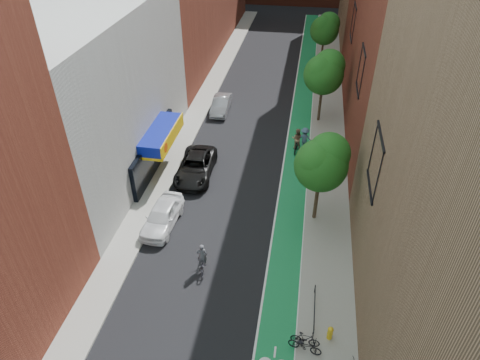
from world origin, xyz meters
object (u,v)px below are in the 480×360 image
at_px(parked_car_white, 162,216).
at_px(cyclist_lane_near, 297,142).
at_px(parked_car_black, 196,167).
at_px(cyclist_lane_mid, 305,159).
at_px(cyclist_lane_far, 304,141).
at_px(fire_hydrant, 330,333).
at_px(cyclist_lead, 202,262).
at_px(parked_car_silver, 221,105).

height_order(parked_car_white, cyclist_lane_near, cyclist_lane_near).
height_order(parked_car_black, cyclist_lane_mid, cyclist_lane_mid).
height_order(cyclist_lane_near, cyclist_lane_far, cyclist_lane_far).
relative_size(parked_car_black, cyclist_lane_mid, 2.92).
height_order(cyclist_lane_near, fire_hydrant, cyclist_lane_near).
xyz_separation_m(parked_car_black, cyclist_lane_mid, (8.23, 2.48, -0.05)).
bearing_deg(parked_car_white, parked_car_black, 85.80).
relative_size(parked_car_white, cyclist_lane_far, 2.04).
height_order(cyclist_lane_mid, cyclist_lane_far, cyclist_lane_far).
relative_size(parked_car_black, cyclist_lane_far, 2.50).
relative_size(cyclist_lead, cyclist_lane_far, 0.89).
bearing_deg(cyclist_lane_near, cyclist_lane_mid, 118.29).
distance_m(cyclist_lane_mid, cyclist_lane_far, 2.29).
relative_size(parked_car_black, cyclist_lane_near, 2.61).
height_order(parked_car_silver, fire_hydrant, parked_car_silver).
bearing_deg(cyclist_lane_mid, cyclist_lead, 69.94).
distance_m(cyclist_lane_near, cyclist_lane_far, 0.64).
relative_size(parked_car_white, cyclist_lead, 2.30).
distance_m(parked_car_black, parked_car_silver, 10.81).
distance_m(parked_car_white, cyclist_lane_near, 13.38).
height_order(parked_car_black, cyclist_lead, cyclist_lead).
bearing_deg(parked_car_silver, cyclist_lead, -82.97).
distance_m(cyclist_lane_mid, fire_hydrant, 15.42).
distance_m(parked_car_white, fire_hydrant, 12.88).
bearing_deg(fire_hydrant, cyclist_lane_far, 96.85).
height_order(parked_car_white, cyclist_lane_mid, cyclist_lane_mid).
relative_size(cyclist_lead, cyclist_lane_mid, 1.03).
distance_m(parked_car_white, cyclist_lane_far, 13.82).
bearing_deg(parked_car_black, cyclist_lane_near, 30.11).
xyz_separation_m(parked_car_white, cyclist_lane_mid, (8.98, 8.42, -0.05)).
height_order(cyclist_lane_near, cyclist_lane_mid, cyclist_lane_near).
xyz_separation_m(parked_car_white, fire_hydrant, (10.88, -6.89, -0.19)).
bearing_deg(cyclist_lane_near, parked_car_black, 39.77).
relative_size(parked_car_silver, cyclist_lane_far, 1.94).
bearing_deg(cyclist_lead, parked_car_black, -85.09).
relative_size(parked_car_silver, cyclist_lane_near, 2.03).
xyz_separation_m(cyclist_lane_near, cyclist_lane_mid, (0.83, -2.18, -0.21)).
bearing_deg(parked_car_white, cyclist_lane_near, 55.44).
relative_size(cyclist_lead, fire_hydrant, 2.39).
height_order(cyclist_lead, cyclist_lane_mid, cyclist_lead).
xyz_separation_m(cyclist_lane_near, cyclist_lane_far, (0.62, 0.07, 0.14)).
distance_m(parked_car_silver, fire_hydrant, 25.80).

